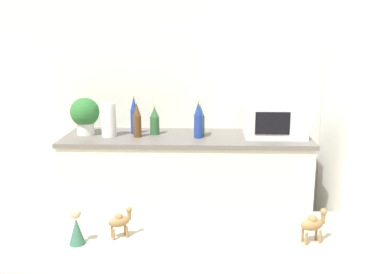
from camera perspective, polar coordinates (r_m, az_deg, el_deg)
wall_back at (r=3.74m, az=5.57°, el=6.48°), size 8.00×0.06×2.55m
back_counter at (r=3.60m, az=-0.72°, el=-7.01°), size 1.99×0.63×0.93m
refrigerator at (r=3.69m, az=24.24°, el=-0.82°), size 0.82×0.72×1.78m
potted_plant at (r=3.60m, az=-14.10°, el=2.98°), size 0.23×0.23×0.30m
paper_towel_roll at (r=3.49m, az=-11.06°, el=2.27°), size 0.12×0.12×0.27m
microwave at (r=3.50m, az=10.95°, el=2.38°), size 0.48×0.37×0.28m
back_bottle_0 at (r=3.52m, az=-5.01°, el=2.14°), size 0.08×0.08×0.23m
back_bottle_1 at (r=3.46m, az=1.11°, el=2.19°), size 0.07×0.07×0.26m
back_bottle_2 at (r=3.37m, az=0.84°, el=2.23°), size 0.07×0.07×0.30m
back_bottle_3 at (r=3.43m, az=-7.33°, el=2.18°), size 0.07×0.07×0.28m
back_bottle_4 at (r=3.55m, az=-7.71°, el=2.83°), size 0.06×0.06×0.32m
camel_figurine at (r=1.60m, az=15.86°, el=-11.03°), size 0.10×0.07×0.12m
camel_figurine_second at (r=1.60m, az=-9.57°, el=-10.94°), size 0.09×0.07×0.11m
wise_man_figurine_crimson at (r=1.59m, az=-15.13°, el=-11.76°), size 0.06×0.06×0.13m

